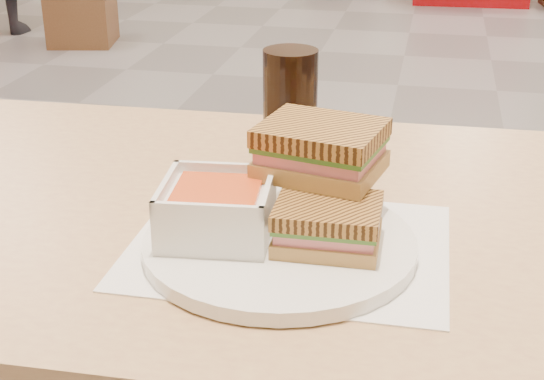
% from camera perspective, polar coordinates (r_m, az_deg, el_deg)
% --- Properties ---
extents(main_table, '(1.22, 0.73, 0.75)m').
position_cam_1_polar(main_table, '(1.04, -7.44, -6.39)').
color(main_table, tan).
rests_on(main_table, ground).
extents(tray_liner, '(0.35, 0.27, 0.00)m').
position_cam_1_polar(tray_liner, '(0.87, 1.26, -4.07)').
color(tray_liner, white).
rests_on(tray_liner, main_table).
extents(plate, '(0.30, 0.30, 0.02)m').
position_cam_1_polar(plate, '(0.85, 0.55, -3.99)').
color(plate, white).
rests_on(plate, tray_liner).
extents(soup_bowl, '(0.13, 0.13, 0.06)m').
position_cam_1_polar(soup_bowl, '(0.85, -4.02, -1.59)').
color(soup_bowl, white).
rests_on(soup_bowl, plate).
extents(panini_lower, '(0.11, 0.09, 0.05)m').
position_cam_1_polar(panini_lower, '(0.83, 4.08, -2.52)').
color(panini_lower, '#AB8946').
rests_on(panini_lower, plate).
extents(panini_upper, '(0.15, 0.13, 0.06)m').
position_cam_1_polar(panini_upper, '(0.88, 3.58, 2.99)').
color(panini_upper, '#AB8946').
rests_on(panini_upper, panini_lower).
extents(cola_glass, '(0.07, 0.07, 0.16)m').
position_cam_1_polar(cola_glass, '(1.07, 1.33, 6.04)').
color(cola_glass, black).
rests_on(cola_glass, main_table).
extents(bg_chair_0r, '(0.45, 0.45, 0.43)m').
position_cam_1_polar(bg_chair_0r, '(5.10, -13.72, 12.66)').
color(bg_chair_0r, brown).
rests_on(bg_chair_0r, ground).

